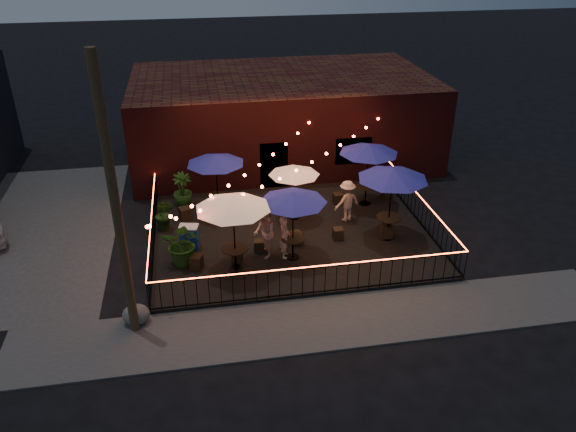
% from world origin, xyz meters
% --- Properties ---
extents(ground, '(110.00, 110.00, 0.00)m').
position_xyz_m(ground, '(0.00, 0.00, 0.00)').
color(ground, black).
rests_on(ground, ground).
extents(patio, '(10.00, 8.00, 0.15)m').
position_xyz_m(patio, '(0.00, 2.00, 0.07)').
color(patio, black).
rests_on(patio, ground).
extents(sidewalk, '(18.00, 2.50, 0.05)m').
position_xyz_m(sidewalk, '(0.00, -3.25, 0.03)').
color(sidewalk, '#403E3B').
rests_on(sidewalk, ground).
extents(brick_building, '(14.00, 8.00, 4.00)m').
position_xyz_m(brick_building, '(1.00, 9.99, 2.00)').
color(brick_building, '#370F0F').
rests_on(brick_building, ground).
extents(utility_pole, '(0.26, 0.26, 8.00)m').
position_xyz_m(utility_pole, '(-5.40, -2.60, 4.00)').
color(utility_pole, '#3C2E18').
rests_on(utility_pole, ground).
extents(fence_front, '(10.00, 0.04, 1.04)m').
position_xyz_m(fence_front, '(0.00, -2.00, 0.66)').
color(fence_front, black).
rests_on(fence_front, patio).
extents(fence_left, '(0.04, 8.00, 1.04)m').
position_xyz_m(fence_left, '(-5.00, 2.00, 0.66)').
color(fence_left, black).
rests_on(fence_left, patio).
extents(fence_right, '(0.04, 8.00, 1.04)m').
position_xyz_m(fence_right, '(5.00, 2.00, 0.66)').
color(fence_right, black).
rests_on(fence_right, patio).
extents(festoon_lights, '(10.02, 8.72, 1.32)m').
position_xyz_m(festoon_lights, '(-1.01, 1.70, 2.52)').
color(festoon_lights, '#F44028').
rests_on(festoon_lights, ground).
extents(cafe_table_0, '(3.22, 3.22, 2.69)m').
position_xyz_m(cafe_table_0, '(-2.25, -0.19, 2.61)').
color(cafe_table_0, black).
rests_on(cafe_table_0, patio).
extents(cafe_table_1, '(2.78, 2.78, 2.47)m').
position_xyz_m(cafe_table_1, '(-2.55, 4.01, 2.41)').
color(cafe_table_1, black).
rests_on(cafe_table_1, patio).
extents(cafe_table_2, '(2.67, 2.67, 2.51)m').
position_xyz_m(cafe_table_2, '(-0.25, 0.23, 2.44)').
color(cafe_table_2, black).
rests_on(cafe_table_2, patio).
extents(cafe_table_3, '(2.18, 2.18, 2.15)m').
position_xyz_m(cafe_table_3, '(0.32, 3.09, 2.11)').
color(cafe_table_3, black).
rests_on(cafe_table_3, patio).
extents(cafe_table_4, '(2.85, 2.85, 2.76)m').
position_xyz_m(cafe_table_4, '(3.41, 0.96, 2.67)').
color(cafe_table_4, black).
rests_on(cafe_table_4, patio).
extents(cafe_table_5, '(2.45, 2.45, 2.60)m').
position_xyz_m(cafe_table_5, '(3.43, 3.79, 2.52)').
color(cafe_table_5, black).
rests_on(cafe_table_5, patio).
extents(bistro_chair_0, '(0.49, 0.49, 0.44)m').
position_xyz_m(bistro_chair_0, '(-3.54, 0.18, 0.37)').
color(bistro_chair_0, black).
rests_on(bistro_chair_0, patio).
extents(bistro_chair_1, '(0.42, 0.42, 0.41)m').
position_xyz_m(bistro_chair_1, '(-2.16, 0.34, 0.35)').
color(bistro_chair_1, black).
rests_on(bistro_chair_1, patio).
extents(bistro_chair_2, '(0.51, 0.51, 0.49)m').
position_xyz_m(bistro_chair_2, '(-3.86, 3.71, 0.39)').
color(bistro_chair_2, black).
rests_on(bistro_chair_2, patio).
extents(bistro_chair_3, '(0.37, 0.37, 0.41)m').
position_xyz_m(bistro_chair_3, '(-2.58, 3.60, 0.35)').
color(bistro_chair_3, black).
rests_on(bistro_chair_3, patio).
extents(bistro_chair_4, '(0.38, 0.38, 0.41)m').
position_xyz_m(bistro_chair_4, '(-1.34, 0.87, 0.36)').
color(bistro_chair_4, black).
rests_on(bistro_chair_4, patio).
extents(bistro_chair_5, '(0.48, 0.48, 0.45)m').
position_xyz_m(bistro_chair_5, '(0.04, 1.15, 0.38)').
color(bistro_chair_5, black).
rests_on(bistro_chair_5, patio).
extents(bistro_chair_6, '(0.35, 0.35, 0.41)m').
position_xyz_m(bistro_chair_6, '(-0.68, 3.61, 0.35)').
color(bistro_chair_6, black).
rests_on(bistro_chair_6, patio).
extents(bistro_chair_7, '(0.51, 0.51, 0.46)m').
position_xyz_m(bistro_chair_7, '(1.32, 4.04, 0.38)').
color(bistro_chair_7, black).
rests_on(bistro_chair_7, patio).
extents(bistro_chair_8, '(0.35, 0.35, 0.42)m').
position_xyz_m(bistro_chair_8, '(1.61, 1.20, 0.36)').
color(bistro_chair_8, black).
rests_on(bistro_chair_8, patio).
extents(bistro_chair_9, '(0.47, 0.47, 0.50)m').
position_xyz_m(bistro_chair_9, '(3.36, 0.99, 0.40)').
color(bistro_chair_9, black).
rests_on(bistro_chair_9, patio).
extents(bistro_chair_10, '(0.40, 0.40, 0.46)m').
position_xyz_m(bistro_chair_10, '(2.33, 3.96, 0.38)').
color(bistro_chair_10, black).
rests_on(bistro_chair_10, patio).
extents(bistro_chair_11, '(0.45, 0.45, 0.48)m').
position_xyz_m(bistro_chair_11, '(4.50, 4.19, 0.39)').
color(bistro_chair_11, black).
rests_on(bistro_chair_11, patio).
extents(patron_a, '(0.43, 0.60, 1.55)m').
position_xyz_m(patron_a, '(-0.51, 0.35, 0.92)').
color(patron_a, tan).
rests_on(patron_a, patio).
extents(patron_b, '(0.73, 0.92, 1.83)m').
position_xyz_m(patron_b, '(-1.19, 0.49, 1.07)').
color(patron_b, tan).
rests_on(patron_b, patio).
extents(patron_c, '(1.21, 0.94, 1.64)m').
position_xyz_m(patron_c, '(2.29, 2.56, 0.97)').
color(patron_c, beige).
rests_on(patron_c, patio).
extents(potted_shrub_a, '(1.64, 1.51, 1.54)m').
position_xyz_m(potted_shrub_a, '(-3.92, 0.53, 0.92)').
color(potted_shrub_a, '#193B11').
rests_on(potted_shrub_a, patio).
extents(potted_shrub_b, '(0.88, 0.81, 1.29)m').
position_xyz_m(potted_shrub_b, '(-4.60, 3.00, 0.80)').
color(potted_shrub_b, '#0D380D').
rests_on(potted_shrub_b, patio).
extents(potted_shrub_c, '(1.01, 1.01, 1.39)m').
position_xyz_m(potted_shrub_c, '(-3.91, 4.92, 0.85)').
color(potted_shrub_c, '#12380F').
rests_on(potted_shrub_c, patio).
extents(cooler, '(0.75, 0.61, 0.88)m').
position_xyz_m(cooler, '(-3.73, 1.50, 0.60)').
color(cooler, '#0F37A6').
rests_on(cooler, patio).
extents(boulder, '(1.04, 0.96, 0.66)m').
position_xyz_m(boulder, '(-5.37, -2.32, 0.33)').
color(boulder, '#4C4C47').
rests_on(boulder, ground).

